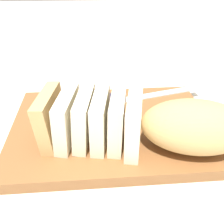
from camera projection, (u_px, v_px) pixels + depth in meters
ground_plane at (112, 132)px, 0.55m from camera, size 3.00×3.00×0.00m
cutting_board at (112, 128)px, 0.54m from camera, size 0.44×0.32×0.03m
bread_loaf at (149, 124)px, 0.45m from camera, size 0.39×0.16×0.10m
bread_knife at (123, 97)px, 0.60m from camera, size 0.28×0.10×0.03m
crumb_near_knife at (128, 109)px, 0.58m from camera, size 0.00×0.00×0.00m
crumb_near_loaf at (130, 131)px, 0.51m from camera, size 0.01×0.01×0.01m
crumb_stray_left at (152, 116)px, 0.55m from camera, size 0.00×0.00×0.00m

